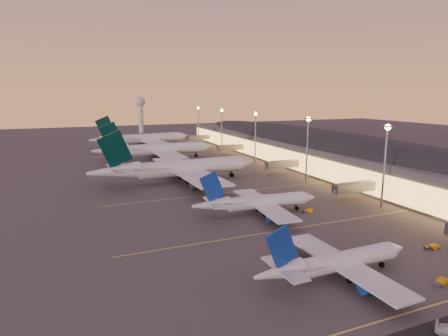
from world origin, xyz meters
TOP-DOWN VIEW (x-y plane):
  - ground at (0.00, 0.00)m, footprint 700.00×700.00m
  - airliner_narrow_south at (-6.80, -31.06)m, footprint 34.66×30.86m
  - airliner_narrow_north at (-2.62, 9.39)m, footprint 38.49×34.49m
  - airliner_wide_near at (-12.65, 57.34)m, footprint 68.53×62.37m
  - airliner_wide_mid at (-8.96, 113.88)m, footprint 65.35×59.24m
  - airliner_wide_far at (-6.77, 165.33)m, footprint 67.30×61.80m
  - terminal_building at (61.84, 72.47)m, footprint 56.35×255.00m
  - light_masts at (36.00, 65.00)m, footprint 2.20×217.20m
  - radar_tower at (10.00, 260.00)m, footprint 9.00×9.00m
  - lane_markings at (0.00, 40.00)m, footprint 90.00×180.36m
  - baggage_tug_a at (9.79, -40.67)m, footprint 3.53×2.14m
  - baggage_tug_b at (22.69, -28.40)m, footprint 3.39×1.72m
  - baggage_tug_c at (12.53, 4.83)m, footprint 3.34×1.57m

SIDE VIEW (x-z plane):
  - ground at x=0.00m, z-range 0.00..0.00m
  - lane_markings at x=0.00m, z-range 0.01..0.01m
  - baggage_tug_b at x=22.69m, z-range -0.04..0.93m
  - baggage_tug_c at x=12.53m, z-range -0.04..0.94m
  - baggage_tug_a at x=9.79m, z-range -0.04..0.94m
  - airliner_narrow_south at x=-6.80m, z-range -3.00..9.42m
  - airliner_narrow_north at x=-2.62m, z-range -3.32..10.42m
  - airliner_wide_mid at x=-8.96m, z-range -5.09..15.90m
  - airliner_wide_far at x=-6.77m, z-range -5.22..16.31m
  - airliner_wide_near at x=-12.65m, z-range -5.32..16.63m
  - terminal_building at x=61.84m, z-range 0.05..17.51m
  - light_masts at x=36.00m, z-range 4.60..30.50m
  - radar_tower at x=10.00m, z-range 5.62..38.12m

